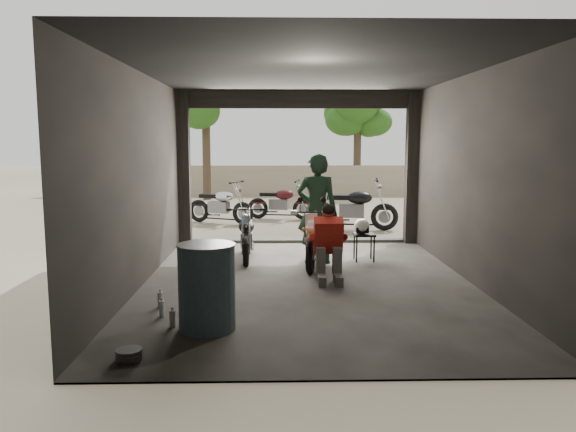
{
  "coord_description": "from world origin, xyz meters",
  "views": [
    {
      "loc": [
        -0.51,
        -8.34,
        2.18
      ],
      "look_at": [
        -0.29,
        0.6,
        0.97
      ],
      "focal_mm": 35.0,
      "sensor_mm": 36.0,
      "label": 1
    }
  ],
  "objects_px": {
    "helmet": "(362,226)",
    "outside_bike_a": "(220,202)",
    "outside_bike_c": "(354,204)",
    "sign_post": "(446,158)",
    "left_bike": "(247,233)",
    "outside_bike_b": "(280,200)",
    "stool": "(364,237)",
    "oil_drum": "(207,288)",
    "mechanic": "(329,245)",
    "main_bike": "(314,237)",
    "rider": "(317,209)"
  },
  "relations": [
    {
      "from": "outside_bike_a",
      "to": "helmet",
      "type": "relative_size",
      "value": 5.67
    },
    {
      "from": "rider",
      "to": "oil_drum",
      "type": "height_order",
      "value": "rider"
    },
    {
      "from": "left_bike",
      "to": "stool",
      "type": "relative_size",
      "value": 2.87
    },
    {
      "from": "left_bike",
      "to": "sign_post",
      "type": "distance_m",
      "value": 5.64
    },
    {
      "from": "main_bike",
      "to": "stool",
      "type": "xyz_separation_m",
      "value": [
        0.93,
        0.37,
        -0.08
      ]
    },
    {
      "from": "outside_bike_c",
      "to": "rider",
      "type": "distance_m",
      "value": 3.97
    },
    {
      "from": "left_bike",
      "to": "helmet",
      "type": "height_order",
      "value": "left_bike"
    },
    {
      "from": "stool",
      "to": "outside_bike_b",
      "type": "bearing_deg",
      "value": 104.61
    },
    {
      "from": "left_bike",
      "to": "outside_bike_b",
      "type": "relative_size",
      "value": 0.92
    },
    {
      "from": "outside_bike_c",
      "to": "sign_post",
      "type": "bearing_deg",
      "value": -90.42
    },
    {
      "from": "left_bike",
      "to": "helmet",
      "type": "xyz_separation_m",
      "value": [
        2.08,
        -0.2,
        0.15
      ]
    },
    {
      "from": "outside_bike_c",
      "to": "rider",
      "type": "xyz_separation_m",
      "value": [
        -1.2,
        -3.77,
        0.35
      ]
    },
    {
      "from": "main_bike",
      "to": "stool",
      "type": "bearing_deg",
      "value": 31.6
    },
    {
      "from": "outside_bike_b",
      "to": "outside_bike_c",
      "type": "xyz_separation_m",
      "value": [
        1.78,
        -1.96,
        0.09
      ]
    },
    {
      "from": "main_bike",
      "to": "oil_drum",
      "type": "xyz_separation_m",
      "value": [
        -1.47,
        -3.3,
        -0.02
      ]
    },
    {
      "from": "helmet",
      "to": "mechanic",
      "type": "bearing_deg",
      "value": -106.03
    },
    {
      "from": "outside_bike_b",
      "to": "outside_bike_a",
      "type": "bearing_deg",
      "value": 127.26
    },
    {
      "from": "left_bike",
      "to": "outside_bike_a",
      "type": "relative_size",
      "value": 0.89
    },
    {
      "from": "stool",
      "to": "sign_post",
      "type": "distance_m",
      "value": 4.28
    },
    {
      "from": "outside_bike_a",
      "to": "outside_bike_c",
      "type": "height_order",
      "value": "outside_bike_c"
    },
    {
      "from": "outside_bike_b",
      "to": "sign_post",
      "type": "distance_m",
      "value": 4.7
    },
    {
      "from": "main_bike",
      "to": "rider",
      "type": "relative_size",
      "value": 0.8
    },
    {
      "from": "oil_drum",
      "to": "sign_post",
      "type": "height_order",
      "value": "sign_post"
    },
    {
      "from": "helmet",
      "to": "outside_bike_a",
      "type": "bearing_deg",
      "value": 132.31
    },
    {
      "from": "main_bike",
      "to": "left_bike",
      "type": "relative_size",
      "value": 1.05
    },
    {
      "from": "sign_post",
      "to": "helmet",
      "type": "bearing_deg",
      "value": -128.18
    },
    {
      "from": "outside_bike_c",
      "to": "sign_post",
      "type": "xyz_separation_m",
      "value": [
        2.11,
        -0.37,
        1.13
      ]
    },
    {
      "from": "outside_bike_c",
      "to": "mechanic",
      "type": "xyz_separation_m",
      "value": [
        -1.11,
        -5.1,
        -0.05
      ]
    },
    {
      "from": "stool",
      "to": "left_bike",
      "type": "bearing_deg",
      "value": 174.49
    },
    {
      "from": "helmet",
      "to": "stool",
      "type": "bearing_deg",
      "value": 6.94
    },
    {
      "from": "main_bike",
      "to": "mechanic",
      "type": "distance_m",
      "value": 1.12
    },
    {
      "from": "sign_post",
      "to": "outside_bike_b",
      "type": "bearing_deg",
      "value": 148.38
    },
    {
      "from": "oil_drum",
      "to": "mechanic",
      "type": "bearing_deg",
      "value": 53.62
    },
    {
      "from": "main_bike",
      "to": "outside_bike_c",
      "type": "distance_m",
      "value": 4.19
    },
    {
      "from": "main_bike",
      "to": "outside_bike_b",
      "type": "relative_size",
      "value": 0.97
    },
    {
      "from": "outside_bike_c",
      "to": "oil_drum",
      "type": "bearing_deg",
      "value": 169.05
    },
    {
      "from": "outside_bike_b",
      "to": "sign_post",
      "type": "bearing_deg",
      "value": -109.98
    },
    {
      "from": "oil_drum",
      "to": "sign_post",
      "type": "bearing_deg",
      "value": 55.06
    },
    {
      "from": "stool",
      "to": "helmet",
      "type": "distance_m",
      "value": 0.21
    },
    {
      "from": "rider",
      "to": "mechanic",
      "type": "xyz_separation_m",
      "value": [
        0.09,
        -1.33,
        -0.39
      ]
    },
    {
      "from": "left_bike",
      "to": "outside_bike_a",
      "type": "height_order",
      "value": "outside_bike_a"
    },
    {
      "from": "outside_bike_c",
      "to": "rider",
      "type": "height_order",
      "value": "rider"
    },
    {
      "from": "outside_bike_a",
      "to": "helmet",
      "type": "height_order",
      "value": "outside_bike_a"
    },
    {
      "from": "outside_bike_c",
      "to": "helmet",
      "type": "xyz_separation_m",
      "value": [
        -0.38,
        -3.62,
        0.02
      ]
    },
    {
      "from": "outside_bike_c",
      "to": "stool",
      "type": "xyz_separation_m",
      "value": [
        -0.33,
        -3.62,
        -0.19
      ]
    },
    {
      "from": "rider",
      "to": "stool",
      "type": "height_order",
      "value": "rider"
    },
    {
      "from": "outside_bike_b",
      "to": "helmet",
      "type": "bearing_deg",
      "value": -154.95
    },
    {
      "from": "main_bike",
      "to": "stool",
      "type": "distance_m",
      "value": 1.01
    },
    {
      "from": "rider",
      "to": "sign_post",
      "type": "distance_m",
      "value": 4.81
    },
    {
      "from": "outside_bike_a",
      "to": "rider",
      "type": "height_order",
      "value": "rider"
    }
  ]
}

